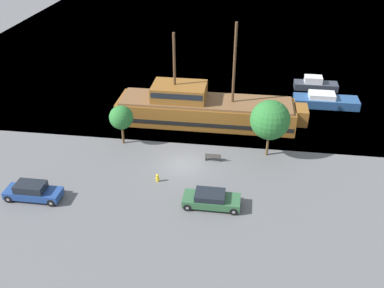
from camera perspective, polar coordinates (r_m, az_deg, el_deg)
The scene contains 11 objects.
ground_plane at distance 40.83m, azimuth -1.15°, elevation -2.82°, with size 160.00×160.00×0.00m, color #5B5B5E.
water_surface at distance 80.98m, azimuth 3.81°, elevation 14.51°, with size 80.00×80.00×0.00m, color slate.
pirate_ship at distance 47.71m, azimuth 1.55°, elevation 4.72°, with size 20.85×4.87×11.38m.
moored_boat_dockside at distance 58.91m, azimuth 16.09°, elevation 7.67°, with size 5.57×1.95×1.72m.
moored_boat_outer at distance 54.37m, azimuth 17.32°, elevation 5.52°, with size 7.64×2.47×1.65m.
parked_car_curb_front at distance 35.48m, azimuth 2.57°, elevation -7.38°, with size 4.71×1.97×1.36m.
parked_car_curb_mid at distance 38.60m, azimuth -20.49°, elevation -5.94°, with size 4.75×1.77×1.53m.
fire_hydrant at distance 38.52m, azimuth -4.62°, elevation -4.49°, with size 0.42×0.25×0.76m.
bench_promenade_east at distance 41.28m, azimuth 2.84°, elevation -1.73°, with size 1.52×0.45×0.85m.
tree_row_east at distance 43.50m, azimuth -9.41°, elevation 3.50°, with size 2.42×2.42×4.18m.
tree_row_mideast at distance 41.11m, azimuth 10.37°, elevation 3.17°, with size 3.81×3.81×5.79m.
Camera 1 is at (5.47, -33.57, 22.59)m, focal length 40.00 mm.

